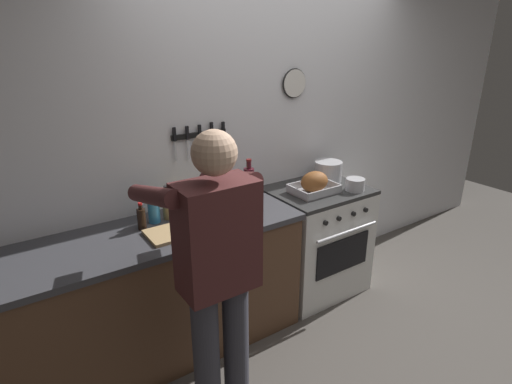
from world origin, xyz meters
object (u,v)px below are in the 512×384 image
(saucepan, at_px, (355,184))
(cutting_board, at_px, (177,231))
(stove, at_px, (315,239))
(stock_pot, at_px, (328,171))
(person_cook, at_px, (216,269))
(bottle_wine_red, at_px, (249,184))
(bottle_soy_sauce, at_px, (142,218))
(bottle_vinegar, at_px, (167,205))
(bottle_cooking_oil, at_px, (189,201))
(roasting_pan, at_px, (314,184))
(bottle_dish_soap, at_px, (154,210))

(saucepan, bearing_deg, cutting_board, 176.45)
(stove, distance_m, stock_pot, 0.58)
(person_cook, distance_m, stock_pot, 1.70)
(bottle_wine_red, xyz_separation_m, bottle_soy_sauce, (-0.80, -0.01, -0.06))
(saucepan, height_order, bottle_vinegar, bottle_vinegar)
(person_cook, bearing_deg, saucepan, -81.55)
(stock_pot, distance_m, cutting_board, 1.47)
(stock_pot, height_order, bottle_vinegar, bottle_vinegar)
(person_cook, distance_m, cutting_board, 0.59)
(cutting_board, xyz_separation_m, bottle_vinegar, (0.04, 0.23, 0.09))
(bottle_vinegar, xyz_separation_m, bottle_soy_sauce, (-0.20, -0.06, -0.02))
(person_cook, bearing_deg, bottle_soy_sauce, -1.48)
(bottle_cooking_oil, bearing_deg, cutting_board, -133.20)
(person_cook, relative_size, bottle_soy_sauce, 9.32)
(cutting_board, bearing_deg, roasting_pan, 2.44)
(stock_pot, height_order, cutting_board, stock_pot)
(saucepan, distance_m, cutting_board, 1.47)
(stock_pot, xyz_separation_m, bottle_wine_red, (-0.81, -0.03, 0.05))
(cutting_board, distance_m, bottle_cooking_oil, 0.27)
(bottle_wine_red, xyz_separation_m, bottle_dish_soap, (-0.70, 0.05, -0.05))
(bottle_wine_red, bearing_deg, stove, -7.70)
(cutting_board, bearing_deg, bottle_dish_soap, 102.83)
(person_cook, relative_size, bottle_dish_soap, 7.97)
(roasting_pan, distance_m, bottle_wine_red, 0.53)
(stove, xyz_separation_m, bottle_dish_soap, (-1.30, 0.13, 0.54))
(person_cook, height_order, saucepan, person_cook)
(roasting_pan, height_order, stock_pot, roasting_pan)
(stove, bearing_deg, stock_pot, 28.28)
(cutting_board, xyz_separation_m, bottle_cooking_oil, (0.18, 0.19, 0.10))
(stove, relative_size, saucepan, 6.11)
(person_cook, relative_size, bottle_cooking_oil, 6.44)
(roasting_pan, xyz_separation_m, bottle_wine_red, (-0.52, 0.13, 0.06))
(cutting_board, relative_size, bottle_wine_red, 1.11)
(stove, relative_size, cutting_board, 2.50)
(roasting_pan, bearing_deg, cutting_board, -177.56)
(bottle_wine_red, relative_size, bottle_soy_sauce, 1.81)
(bottle_dish_soap, bearing_deg, bottle_wine_red, -4.16)
(stove, bearing_deg, bottle_wine_red, 172.30)
(stock_pot, relative_size, bottle_wine_red, 0.70)
(cutting_board, height_order, bottle_wine_red, bottle_wine_red)
(stock_pot, xyz_separation_m, bottle_cooking_oil, (-1.28, -0.02, 0.03))
(stock_pot, relative_size, bottle_vinegar, 0.99)
(roasting_pan, xyz_separation_m, bottle_soy_sauce, (-1.32, 0.12, -0.00))
(bottle_vinegar, bearing_deg, cutting_board, -100.45)
(cutting_board, relative_size, bottle_vinegar, 1.56)
(bottle_cooking_oil, xyz_separation_m, bottle_wine_red, (0.47, -0.01, 0.03))
(cutting_board, xyz_separation_m, bottle_dish_soap, (-0.05, 0.23, 0.08))
(stock_pot, relative_size, bottle_dish_soap, 1.09)
(person_cook, xyz_separation_m, bottle_vinegar, (0.09, 0.82, 0.04))
(bottle_cooking_oil, relative_size, bottle_wine_red, 0.80)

